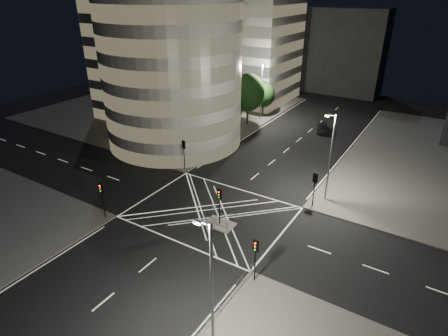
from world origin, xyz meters
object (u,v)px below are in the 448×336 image
Objects in this scene: central_island at (220,224)px; traffic_signal_nr at (255,253)px; traffic_signal_nl at (102,194)px; street_lamp_left_far at (262,91)px; street_lamp_right_far at (330,155)px; traffic_signal_island at (219,200)px; sedan at (321,127)px; street_lamp_left_near at (202,118)px; street_lamp_right_near at (211,286)px; traffic_signal_fr at (315,184)px; traffic_signal_fl at (184,149)px.

traffic_signal_nr is at bearing -37.93° from central_island.
traffic_signal_nl is 36.90m from street_lamp_left_far.
street_lamp_right_far is (18.87, -21.00, 0.00)m from street_lamp_left_far.
central_island is 0.30× the size of street_lamp_left_far.
traffic_signal_island is 0.89× the size of sedan.
street_lamp_left_near is (-18.24, 18.80, 2.63)m from traffic_signal_nr.
street_lamp_right_near is (18.87, -26.00, 0.00)m from street_lamp_left_near.
traffic_signal_nr is 41.15m from street_lamp_left_far.
street_lamp_left_near is 19.11m from street_lamp_right_far.
traffic_signal_nr is at bearing -90.00° from traffic_signal_fr.
street_lamp_right_far is at bearing 90.00° from street_lamp_right_near.
street_lamp_right_near is at bearing -59.25° from traffic_signal_island.
sedan is (10.36, 37.59, -2.17)m from traffic_signal_nl.
traffic_signal_fr is (6.80, 8.30, 2.84)m from central_island.
street_lamp_left_far reaches higher than traffic_signal_nr.
central_island is at bearing -129.33° from traffic_signal_fr.
street_lamp_left_near is at bearing 37.43° from sedan.
street_lamp_left_near and street_lamp_right_far have the same top height.
traffic_signal_fl is 13.60m from traffic_signal_nl.
traffic_signal_fr is 0.89× the size of sedan.
traffic_signal_fr is at bearing 37.69° from traffic_signal_nl.
street_lamp_left_far is 12.03m from sedan.
street_lamp_right_far is 23.00m from street_lamp_right_near.
central_island is 13.91m from traffic_signal_fl.
traffic_signal_nr is 7.69m from street_lamp_right_near.
traffic_signal_fl is 0.40× the size of street_lamp_right_far.
sedan is at bearing 74.58° from traffic_signal_nl.
traffic_signal_fr is at bearing 50.67° from traffic_signal_island.
central_island is at bearing -49.73° from street_lamp_left_near.
street_lamp_right_far is (0.64, 2.20, 2.63)m from traffic_signal_fr.
street_lamp_right_far is (7.44, 10.50, 2.63)m from traffic_signal_island.
traffic_signal_fl and traffic_signal_nr have the same top height.
traffic_signal_island reaches higher than central_island.
traffic_signal_island is 32.36m from sedan.
central_island is at bearing 68.55° from sedan.
street_lamp_right_far reaches higher than traffic_signal_nr.
street_lamp_right_near reaches higher than central_island.
traffic_signal_nr is 16.03m from street_lamp_right_far.
sedan is at bearing 59.65° from street_lamp_left_near.
traffic_signal_nl is 39.05m from sedan.
street_lamp_left_far is 2.21× the size of sedan.
sedan is (11.00, 18.79, -4.80)m from street_lamp_left_near.
central_island is 12.36m from traffic_signal_nl.
street_lamp_left_near is at bearing 164.08° from traffic_signal_fr.
traffic_signal_fl is 13.62m from traffic_signal_island.
street_lamp_right_near reaches higher than traffic_signal_fl.
street_lamp_left_near is at bearing 125.97° from street_lamp_right_near.
street_lamp_right_near reaches higher than traffic_signal_nr.
traffic_signal_island is at bearing 26.14° from traffic_signal_nl.
central_island is at bearing 0.00° from traffic_signal_island.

